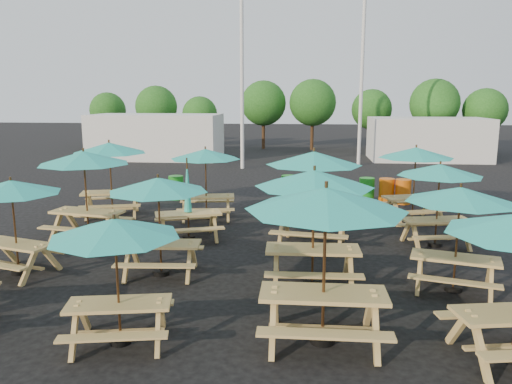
# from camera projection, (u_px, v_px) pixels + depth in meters

# --- Properties ---
(ground) EXTENTS (120.00, 120.00, 0.00)m
(ground) POSITION_uv_depth(u_px,v_px,m) (251.00, 242.00, 13.59)
(ground) COLOR black
(ground) RESTS_ON ground
(picnic_unit_1) EXTENTS (2.61, 2.61, 2.14)m
(picnic_unit_1) POSITION_uv_depth(u_px,v_px,m) (11.00, 192.00, 10.80)
(picnic_unit_1) COLOR tan
(picnic_unit_1) RESTS_ON ground
(picnic_unit_2) EXTENTS (2.80, 2.80, 2.48)m
(picnic_unit_2) POSITION_uv_depth(u_px,v_px,m) (84.00, 162.00, 13.36)
(picnic_unit_2) COLOR tan
(picnic_unit_2) RESTS_ON ground
(picnic_unit_3) EXTENTS (2.95, 2.95, 2.46)m
(picnic_unit_3) POSITION_uv_depth(u_px,v_px,m) (109.00, 151.00, 16.16)
(picnic_unit_3) COLOR tan
(picnic_unit_3) RESTS_ON ground
(picnic_unit_4) EXTENTS (2.39, 2.39, 2.08)m
(picnic_unit_4) POSITION_uv_depth(u_px,v_px,m) (115.00, 234.00, 7.67)
(picnic_unit_4) COLOR tan
(picnic_unit_4) RESTS_ON ground
(picnic_unit_5) EXTENTS (2.32, 2.32, 2.21)m
(picnic_unit_5) POSITION_uv_depth(u_px,v_px,m) (158.00, 189.00, 10.72)
(picnic_unit_5) COLOR tan
(picnic_unit_5) RESTS_ON ground
(picnic_unit_6) EXTENTS (2.19, 2.05, 2.27)m
(picnic_unit_6) POSITION_uv_depth(u_px,v_px,m) (188.00, 206.00, 13.67)
(picnic_unit_6) COLOR tan
(picnic_unit_6) RESTS_ON ground
(picnic_unit_7) EXTENTS (2.57, 2.57, 2.29)m
(picnic_unit_7) POSITION_uv_depth(u_px,v_px,m) (205.00, 157.00, 15.79)
(picnic_unit_7) COLOR tan
(picnic_unit_7) RESTS_ON ground
(picnic_unit_8) EXTENTS (2.54, 2.54, 2.56)m
(picnic_unit_8) POSITION_uv_depth(u_px,v_px,m) (326.00, 207.00, 7.62)
(picnic_unit_8) COLOR tan
(picnic_unit_8) RESTS_ON ground
(picnic_unit_9) EXTENTS (2.50, 2.50, 2.47)m
(picnic_unit_9) POSITION_uv_depth(u_px,v_px,m) (314.00, 184.00, 10.04)
(picnic_unit_9) COLOR tan
(picnic_unit_9) RESTS_ON ground
(picnic_unit_10) EXTENTS (2.83, 2.83, 2.53)m
(picnic_unit_10) POSITION_uv_depth(u_px,v_px,m) (314.00, 163.00, 12.86)
(picnic_unit_10) COLOR tan
(picnic_unit_10) RESTS_ON ground
(picnic_unit_11) EXTENTS (2.10, 2.10, 2.05)m
(picnic_unit_11) POSITION_uv_depth(u_px,v_px,m) (316.00, 165.00, 15.68)
(picnic_unit_11) COLOR tan
(picnic_unit_11) RESTS_ON ground
(picnic_unit_13) EXTENTS (2.63, 2.63, 2.17)m
(picnic_unit_13) POSITION_uv_depth(u_px,v_px,m) (460.00, 200.00, 9.81)
(picnic_unit_13) COLOR tan
(picnic_unit_13) RESTS_ON ground
(picnic_unit_14) EXTENTS (2.55, 2.55, 2.21)m
(picnic_unit_14) POSITION_uv_depth(u_px,v_px,m) (440.00, 174.00, 12.84)
(picnic_unit_14) COLOR tan
(picnic_unit_14) RESTS_ON ground
(picnic_unit_15) EXTENTS (2.93, 2.93, 2.37)m
(picnic_unit_15) POSITION_uv_depth(u_px,v_px,m) (416.00, 156.00, 15.53)
(picnic_unit_15) COLOR tan
(picnic_unit_15) RESTS_ON ground
(waste_bin_0) EXTENTS (0.57, 0.57, 0.91)m
(waste_bin_0) POSITION_uv_depth(u_px,v_px,m) (176.00, 188.00, 19.18)
(waste_bin_0) COLOR #198D1D
(waste_bin_0) RESTS_ON ground
(waste_bin_1) EXTENTS (0.57, 0.57, 0.91)m
(waste_bin_1) POSITION_uv_depth(u_px,v_px,m) (289.00, 187.00, 19.28)
(waste_bin_1) COLOR #198D1D
(waste_bin_1) RESTS_ON ground
(waste_bin_2) EXTENTS (0.57, 0.57, 0.91)m
(waste_bin_2) POSITION_uv_depth(u_px,v_px,m) (367.00, 190.00, 18.70)
(waste_bin_2) COLOR #198D1D
(waste_bin_2) RESTS_ON ground
(waste_bin_3) EXTENTS (0.57, 0.57, 0.91)m
(waste_bin_3) POSITION_uv_depth(u_px,v_px,m) (386.00, 191.00, 18.56)
(waste_bin_3) COLOR #D75D0C
(waste_bin_3) RESTS_ON ground
(waste_bin_4) EXTENTS (0.57, 0.57, 0.91)m
(waste_bin_4) POSITION_uv_depth(u_px,v_px,m) (403.00, 192.00, 18.36)
(waste_bin_4) COLOR #D75D0C
(waste_bin_4) RESTS_ON ground
(mast_0) EXTENTS (0.20, 0.20, 12.00)m
(mast_0) POSITION_uv_depth(u_px,v_px,m) (242.00, 56.00, 26.34)
(mast_0) COLOR silver
(mast_0) RESTS_ON ground
(mast_1) EXTENTS (0.20, 0.20, 12.00)m
(mast_1) POSITION_uv_depth(u_px,v_px,m) (362.00, 58.00, 27.66)
(mast_1) COLOR silver
(mast_1) RESTS_ON ground
(event_tent_0) EXTENTS (8.00, 4.00, 2.80)m
(event_tent_0) POSITION_uv_depth(u_px,v_px,m) (157.00, 137.00, 31.70)
(event_tent_0) COLOR silver
(event_tent_0) RESTS_ON ground
(event_tent_1) EXTENTS (7.00, 4.00, 2.60)m
(event_tent_1) POSITION_uv_depth(u_px,v_px,m) (427.00, 139.00, 31.04)
(event_tent_1) COLOR silver
(event_tent_1) RESTS_ON ground
(tree_0) EXTENTS (2.80, 2.80, 4.24)m
(tree_0) POSITION_uv_depth(u_px,v_px,m) (108.00, 110.00, 39.11)
(tree_0) COLOR #382314
(tree_0) RESTS_ON ground
(tree_1) EXTENTS (3.11, 3.11, 4.72)m
(tree_1) POSITION_uv_depth(u_px,v_px,m) (156.00, 107.00, 37.31)
(tree_1) COLOR #382314
(tree_1) RESTS_ON ground
(tree_2) EXTENTS (2.59, 2.59, 3.93)m
(tree_2) POSITION_uv_depth(u_px,v_px,m) (200.00, 114.00, 36.84)
(tree_2) COLOR #382314
(tree_2) RESTS_ON ground
(tree_3) EXTENTS (3.36, 3.36, 5.09)m
(tree_3) POSITION_uv_depth(u_px,v_px,m) (264.00, 103.00, 37.28)
(tree_3) COLOR #382314
(tree_3) RESTS_ON ground
(tree_4) EXTENTS (3.41, 3.41, 5.17)m
(tree_4) POSITION_uv_depth(u_px,v_px,m) (313.00, 103.00, 36.46)
(tree_4) COLOR #382314
(tree_4) RESTS_ON ground
(tree_5) EXTENTS (2.94, 2.94, 4.45)m
(tree_5) POSITION_uv_depth(u_px,v_px,m) (372.00, 109.00, 36.54)
(tree_5) COLOR #382314
(tree_5) RESTS_ON ground
(tree_6) EXTENTS (3.38, 3.38, 5.13)m
(tree_6) POSITION_uv_depth(u_px,v_px,m) (434.00, 104.00, 34.32)
(tree_6) COLOR #382314
(tree_6) RESTS_ON ground
(tree_7) EXTENTS (2.95, 2.95, 4.48)m
(tree_7) POSITION_uv_depth(u_px,v_px,m) (485.00, 110.00, 34.10)
(tree_7) COLOR #382314
(tree_7) RESTS_ON ground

